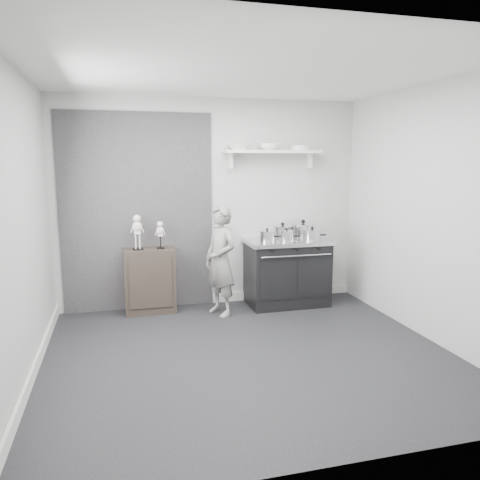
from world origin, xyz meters
name	(u,v)px	position (x,y,z in m)	size (l,w,h in m)	color
ground	(248,354)	(0.00, 0.00, 0.00)	(4.00, 4.00, 0.00)	black
room_shell	(236,189)	(-0.09, 0.15, 1.64)	(4.02, 3.62, 2.71)	#B0B1AE
wall_shelf	(273,152)	(0.80, 1.68, 2.01)	(1.30, 0.26, 0.24)	white
stove	(287,272)	(0.95, 1.48, 0.44)	(1.10, 0.69, 0.88)	black
side_cabinet	(150,281)	(-0.84, 1.61, 0.41)	(0.63, 0.36, 0.81)	black
child	(221,261)	(0.01, 1.29, 0.69)	(0.50, 0.33, 1.37)	gray
pot_front_left	(267,236)	(0.63, 1.37, 0.95)	(0.28, 0.19, 0.18)	silver
pot_back_left	(283,232)	(0.94, 1.63, 0.96)	(0.36, 0.27, 0.21)	silver
pot_back_right	(303,230)	(1.20, 1.55, 0.98)	(0.40, 0.31, 0.24)	silver
pot_front_right	(312,235)	(1.23, 1.33, 0.95)	(0.31, 0.23, 0.18)	silver
pot_front_center	(287,236)	(0.89, 1.33, 0.95)	(0.27, 0.18, 0.17)	silver
skeleton_full	(137,230)	(-0.97, 1.61, 1.06)	(0.14, 0.09, 0.50)	beige
skeleton_torso	(160,233)	(-0.69, 1.61, 1.01)	(0.11, 0.07, 0.40)	beige
bowl_large	(239,147)	(0.34, 1.67, 2.07)	(0.28, 0.28, 0.07)	white
bowl_small	(269,147)	(0.75, 1.67, 2.08)	(0.26, 0.26, 0.08)	white
plate_stack	(300,148)	(1.18, 1.67, 2.07)	(0.26, 0.26, 0.06)	silver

